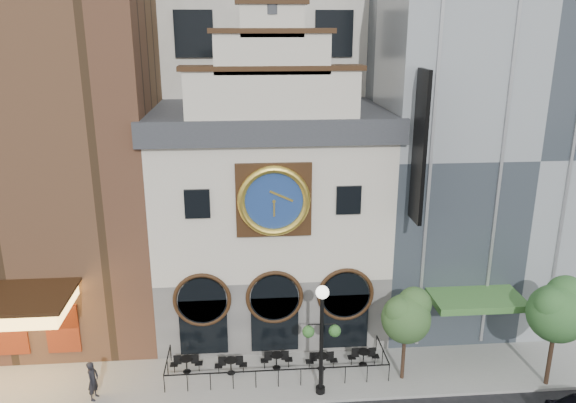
% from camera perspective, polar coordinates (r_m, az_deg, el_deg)
% --- Properties ---
extents(sidewalk, '(44.00, 5.00, 0.15)m').
position_cam_1_polar(sidewalk, '(29.01, -1.15, -16.90)').
color(sidewalk, gray).
rests_on(sidewalk, ground).
extents(clock_building, '(12.60, 8.78, 18.65)m').
position_cam_1_polar(clock_building, '(30.86, -1.85, -1.00)').
color(clock_building, '#605E5B').
rests_on(clock_building, ground).
extents(theater_building, '(14.00, 15.60, 25.00)m').
position_cam_1_polar(theater_building, '(33.66, -25.17, 9.27)').
color(theater_building, brown).
rests_on(theater_building, ground).
extents(retail_building, '(14.00, 14.40, 20.00)m').
position_cam_1_polar(retail_building, '(35.12, 19.70, 6.09)').
color(retail_building, gray).
rests_on(retail_building, ground).
extents(cafe_railing, '(10.60, 2.60, 0.90)m').
position_cam_1_polar(cafe_railing, '(28.72, -1.16, -16.04)').
color(cafe_railing, black).
rests_on(cafe_railing, sidewalk).
extents(bistro_0, '(1.58, 0.68, 0.90)m').
position_cam_1_polar(bistro_0, '(29.04, -10.28, -15.90)').
color(bistro_0, black).
rests_on(bistro_0, sidewalk).
extents(bistro_1, '(1.58, 0.68, 0.90)m').
position_cam_1_polar(bistro_1, '(28.65, -5.82, -16.20)').
color(bistro_1, black).
rests_on(bistro_1, sidewalk).
extents(bistro_2, '(1.58, 0.68, 0.90)m').
position_cam_1_polar(bistro_2, '(28.89, -1.17, -15.78)').
color(bistro_2, black).
rests_on(bistro_2, sidewalk).
extents(bistro_3, '(1.58, 0.68, 0.90)m').
position_cam_1_polar(bistro_3, '(28.87, 3.43, -15.84)').
color(bistro_3, black).
rests_on(bistro_3, sidewalk).
extents(bistro_4, '(1.58, 0.68, 0.90)m').
position_cam_1_polar(bistro_4, '(29.37, 7.67, -15.34)').
color(bistro_4, black).
rests_on(bistro_4, sidewalk).
extents(pedestrian, '(0.60, 0.77, 1.88)m').
position_cam_1_polar(pedestrian, '(28.08, -19.20, -16.80)').
color(pedestrian, black).
rests_on(pedestrian, sidewalk).
extents(lamppost, '(1.74, 0.59, 5.44)m').
position_cam_1_polar(lamppost, '(25.74, 3.44, -12.73)').
color(lamppost, black).
rests_on(lamppost, sidewalk).
extents(tree_left, '(2.40, 2.31, 4.63)m').
position_cam_1_polar(tree_left, '(27.29, 11.99, -11.19)').
color(tree_left, '#382619').
rests_on(tree_left, sidewalk).
extents(tree_right, '(2.80, 2.69, 5.39)m').
position_cam_1_polar(tree_right, '(28.84, 25.76, -9.78)').
color(tree_right, '#382619').
rests_on(tree_right, sidewalk).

